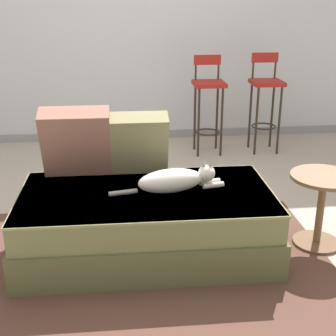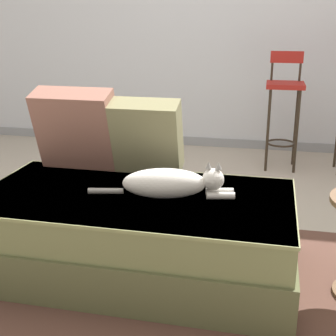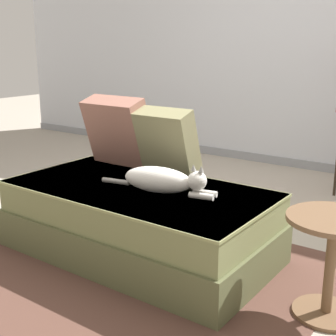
{
  "view_description": "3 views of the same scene",
  "coord_description": "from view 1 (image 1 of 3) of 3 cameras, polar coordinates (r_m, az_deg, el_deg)",
  "views": [
    {
      "loc": [
        -0.15,
        -3.12,
        1.63
      ],
      "look_at": [
        0.15,
        -0.3,
        0.55
      ],
      "focal_mm": 50.0,
      "sensor_mm": 36.0,
      "label": 1
    },
    {
      "loc": [
        0.63,
        -2.55,
        1.3
      ],
      "look_at": [
        0.15,
        -0.3,
        0.55
      ],
      "focal_mm": 50.0,
      "sensor_mm": 36.0,
      "label": 2
    },
    {
      "loc": [
        1.7,
        -2.49,
        1.27
      ],
      "look_at": [
        0.15,
        -0.3,
        0.55
      ],
      "focal_mm": 50.0,
      "sensor_mm": 36.0,
      "label": 3
    }
  ],
  "objects": [
    {
      "name": "couch",
      "position": [
        3.06,
        -2.61,
        -6.62
      ],
      "size": [
        1.64,
        0.89,
        0.43
      ],
      "color": "brown",
      "rests_on": "ground"
    },
    {
      "name": "side_table",
      "position": [
        3.28,
        18.22,
        -3.72
      ],
      "size": [
        0.44,
        0.44,
        0.51
      ],
      "color": "brown",
      "rests_on": "ground"
    },
    {
      "name": "bar_stool_by_doorway",
      "position": [
        5.07,
        11.82,
        8.82
      ],
      "size": [
        0.32,
        0.32,
        1.03
      ],
      "color": "#2D2319",
      "rests_on": "ground"
    },
    {
      "name": "wall_back_panel",
      "position": [
        5.38,
        -4.68,
        17.16
      ],
      "size": [
        8.0,
        0.1,
        2.6
      ],
      "primitive_type": "cube",
      "color": "silver",
      "rests_on": "ground"
    },
    {
      "name": "bar_stool_near_window",
      "position": [
        4.93,
        4.95,
        8.74
      ],
      "size": [
        0.32,
        0.32,
        1.02
      ],
      "color": "#2D2319",
      "rests_on": "ground"
    },
    {
      "name": "cat",
      "position": [
        2.95,
        0.88,
        -1.48
      ],
      "size": [
        0.74,
        0.25,
        0.19
      ],
      "color": "white",
      "rests_on": "couch"
    },
    {
      "name": "area_rug",
      "position": [
        2.92,
        -2.15,
        -13.11
      ],
      "size": [
        2.33,
        1.97,
        0.01
      ],
      "primitive_type": "cube",
      "color": "brown",
      "rests_on": "ground"
    },
    {
      "name": "wall_baseboard_trim",
      "position": [
        5.55,
        -4.29,
        4.07
      ],
      "size": [
        8.0,
        0.02,
        0.09
      ],
      "primitive_type": "cube",
      "color": "gray",
      "rests_on": "ground"
    },
    {
      "name": "throw_pillow_corner",
      "position": [
        3.21,
        -11.08,
        3.18
      ],
      "size": [
        0.46,
        0.3,
        0.49
      ],
      "color": "#936051",
      "rests_on": "couch"
    },
    {
      "name": "throw_pillow_middle",
      "position": [
        3.21,
        -3.78,
        3.06
      ],
      "size": [
        0.42,
        0.27,
        0.44
      ],
      "color": "#847F56",
      "rests_on": "couch"
    },
    {
      "name": "ground_plane",
      "position": [
        3.52,
        -2.97,
        -6.84
      ],
      "size": [
        16.0,
        16.0,
        0.0
      ],
      "primitive_type": "plane",
      "color": "#A89E8E",
      "rests_on": "ground"
    }
  ]
}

